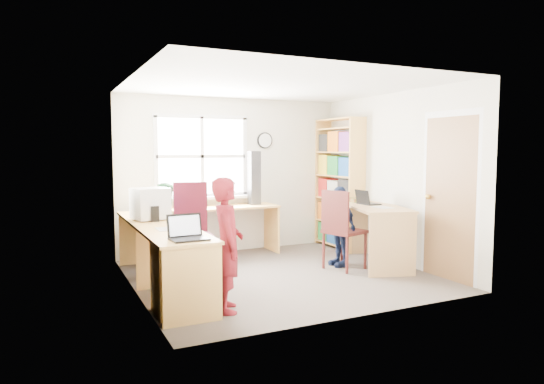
# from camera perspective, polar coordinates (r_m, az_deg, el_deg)

# --- Properties ---
(room) EXTENTS (3.64, 3.44, 2.44)m
(room) POSITION_cam_1_polar(r_m,az_deg,el_deg) (6.18, 0.70, 1.44)
(room) COLOR #4E453E
(room) RESTS_ON ground
(l_desk) EXTENTS (2.38, 2.95, 0.75)m
(l_desk) POSITION_cam_1_polar(r_m,az_deg,el_deg) (5.47, -10.11, -7.18)
(l_desk) COLOR #FFC265
(l_desk) RESTS_ON ground
(right_desk) EXTENTS (1.07, 1.56, 0.83)m
(right_desk) POSITION_cam_1_polar(r_m,az_deg,el_deg) (6.92, 11.94, -3.44)
(right_desk) COLOR tan
(right_desk) RESTS_ON ground
(bookshelf) EXTENTS (0.30, 1.02, 2.10)m
(bookshelf) POSITION_cam_1_polar(r_m,az_deg,el_deg) (7.95, 7.87, 0.63)
(bookshelf) COLOR #FFC265
(bookshelf) RESTS_ON ground
(swivel_chair) EXTENTS (0.60, 0.60, 1.18)m
(swivel_chair) POSITION_cam_1_polar(r_m,az_deg,el_deg) (6.32, -9.33, -5.04)
(swivel_chair) COLOR black
(swivel_chair) RESTS_ON ground
(wooden_chair) EXTENTS (0.58, 0.58, 1.07)m
(wooden_chair) POSITION_cam_1_polar(r_m,az_deg,el_deg) (6.52, 8.11, -4.07)
(wooden_chair) COLOR #59211D
(wooden_chair) RESTS_ON ground
(crt_monitor) EXTENTS (0.46, 0.43, 0.39)m
(crt_monitor) POSITION_cam_1_polar(r_m,az_deg,el_deg) (6.07, -14.12, -1.34)
(crt_monitor) COLOR silver
(crt_monitor) RESTS_ON l_desk
(laptop_left) EXTENTS (0.36, 0.31, 0.24)m
(laptop_left) POSITION_cam_1_polar(r_m,az_deg,el_deg) (4.70, -9.95, -4.83)
(laptop_left) COLOR black
(laptop_left) RESTS_ON l_desk
(laptop_right) EXTENTS (0.25, 0.31, 0.21)m
(laptop_right) POSITION_cam_1_polar(r_m,az_deg,el_deg) (7.00, 11.04, -1.05)
(laptop_right) COLOR black
(laptop_right) RESTS_ON right_desk
(speaker_a) EXTENTS (0.10, 0.10, 0.19)m
(speaker_a) POSITION_cam_1_polar(r_m,az_deg,el_deg) (5.92, -13.62, -2.50)
(speaker_a) COLOR black
(speaker_a) RESTS_ON l_desk
(speaker_b) EXTENTS (0.09, 0.09, 0.16)m
(speaker_b) POSITION_cam_1_polar(r_m,az_deg,el_deg) (6.44, -14.17, -2.02)
(speaker_b) COLOR black
(speaker_b) RESTS_ON l_desk
(cd_tower) EXTENTS (0.17, 0.15, 0.83)m
(cd_tower) POSITION_cam_1_polar(r_m,az_deg,el_deg) (7.52, -2.11, 1.67)
(cd_tower) COLOR black
(cd_tower) RESTS_ON l_desk
(game_box) EXTENTS (0.31, 0.31, 0.05)m
(game_box) POSITION_cam_1_polar(r_m,az_deg,el_deg) (7.36, 9.68, -0.91)
(game_box) COLOR red
(game_box) RESTS_ON right_desk
(paper_a) EXTENTS (0.19, 0.28, 0.00)m
(paper_a) POSITION_cam_1_polar(r_m,az_deg,el_deg) (5.34, -12.38, -4.27)
(paper_a) COLOR beige
(paper_a) RESTS_ON l_desk
(paper_b) EXTENTS (0.22, 0.30, 0.00)m
(paper_b) POSITION_cam_1_polar(r_m,az_deg,el_deg) (6.69, 12.89, -1.77)
(paper_b) COLOR beige
(paper_b) RESTS_ON right_desk
(potted_plant) EXTENTS (0.19, 0.16, 0.31)m
(potted_plant) POSITION_cam_1_polar(r_m,az_deg,el_deg) (7.20, -9.03, -0.62)
(potted_plant) COLOR #2C6E34
(potted_plant) RESTS_ON l_desk
(person_red) EXTENTS (0.43, 0.55, 1.33)m
(person_red) POSITION_cam_1_polar(r_m,az_deg,el_deg) (4.83, -5.29, -6.20)
(person_red) COLOR maroon
(person_red) RESTS_ON ground
(person_green) EXTENTS (0.64, 0.70, 1.16)m
(person_green) POSITION_cam_1_polar(r_m,az_deg,el_deg) (6.64, -12.26, -3.95)
(person_green) COLOR #2C6F3A
(person_green) RESTS_ON ground
(person_navy) EXTENTS (0.29, 0.66, 1.10)m
(person_navy) POSITION_cam_1_polar(r_m,az_deg,el_deg) (6.74, 7.94, -4.00)
(person_navy) COLOR #141F40
(person_navy) RESTS_ON ground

